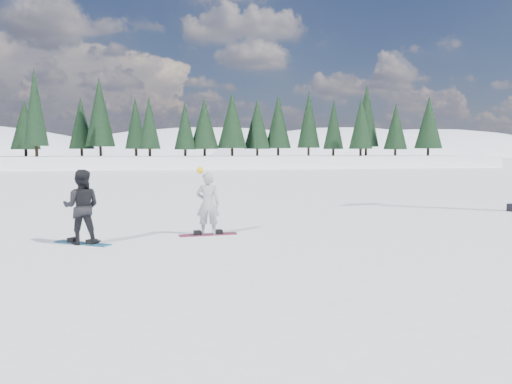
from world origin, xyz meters
TOP-DOWN VIEW (x-y plane):
  - ground at (0.00, 0.00)m, footprint 420.00×420.00m
  - alpine_backdrop at (-11.72, 189.16)m, footprint 412.50×227.00m
  - snowboarder_woman at (2.52, 1.59)m, footprint 0.64×0.46m
  - snowboarder_man at (-0.48, 0.88)m, footprint 0.88×0.70m
  - snowboard_woman at (2.52, 1.59)m, footprint 1.52×0.45m
  - snowboard_man at (-0.48, 0.88)m, footprint 1.41×1.06m

SIDE VIEW (x-z plane):
  - alpine_backdrop at x=-11.72m, z-range -40.57..12.63m
  - ground at x=0.00m, z-range 0.00..0.00m
  - snowboard_woman at x=2.52m, z-range 0.00..0.03m
  - snowboard_man at x=-0.48m, z-range 0.00..0.03m
  - snowboarder_woman at x=2.52m, z-range -0.06..1.72m
  - snowboarder_man at x=-0.48m, z-range 0.00..1.75m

